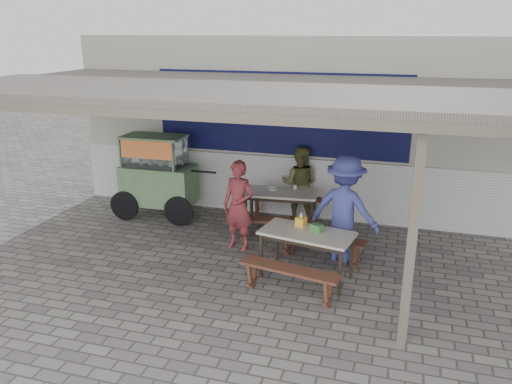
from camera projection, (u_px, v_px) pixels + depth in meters
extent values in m
plane|color=slate|center=(241.00, 280.00, 7.53)|extent=(60.00, 60.00, 0.00)
cube|color=#B2B1A0|center=(295.00, 124.00, 10.27)|extent=(9.00, 1.20, 3.50)
cube|color=white|center=(287.00, 186.00, 10.05)|extent=(9.00, 0.10, 1.20)
cube|color=#0F0F47|center=(279.00, 114.00, 9.67)|extent=(5.00, 0.03, 1.60)
cube|color=#625A54|center=(260.00, 88.00, 7.59)|extent=(9.00, 4.20, 0.12)
cube|color=#67584D|center=(211.00, 116.00, 5.75)|extent=(9.00, 0.12, 0.12)
cube|color=#67584D|center=(412.00, 238.00, 5.65)|extent=(0.11, 0.11, 2.70)
cube|color=beige|center=(281.00, 193.00, 9.23)|extent=(1.40, 0.80, 0.04)
cube|color=black|center=(281.00, 196.00, 9.25)|extent=(1.29, 0.69, 0.06)
cube|color=black|center=(245.00, 215.00, 9.20)|extent=(0.05, 0.05, 0.71)
cube|color=black|center=(312.00, 219.00, 8.97)|extent=(0.05, 0.05, 0.71)
cube|color=black|center=(251.00, 205.00, 9.72)|extent=(0.05, 0.05, 0.71)
cube|color=black|center=(314.00, 209.00, 9.49)|extent=(0.05, 0.05, 0.71)
cube|color=brown|center=(275.00, 220.00, 8.72)|extent=(1.46, 0.41, 0.04)
cube|color=brown|center=(243.00, 230.00, 8.90)|extent=(0.08, 0.28, 0.41)
cube|color=brown|center=(307.00, 234.00, 8.69)|extent=(0.08, 0.28, 0.41)
cube|color=brown|center=(285.00, 197.00, 9.92)|extent=(1.46, 0.41, 0.04)
cube|color=brown|center=(257.00, 206.00, 10.09)|extent=(0.08, 0.28, 0.41)
cube|color=brown|center=(314.00, 210.00, 9.88)|extent=(0.08, 0.28, 0.41)
cube|color=beige|center=(307.00, 233.00, 7.39)|extent=(1.46, 0.92, 0.04)
cube|color=black|center=(307.00, 237.00, 7.40)|extent=(1.34, 0.80, 0.06)
cube|color=black|center=(261.00, 255.00, 7.53)|extent=(0.05, 0.05, 0.71)
cube|color=black|center=(340.00, 273.00, 7.00)|extent=(0.05, 0.05, 0.71)
cube|color=black|center=(277.00, 242.00, 8.01)|extent=(0.05, 0.05, 0.71)
cube|color=black|center=(352.00, 257.00, 7.47)|extent=(0.05, 0.05, 0.71)
cube|color=brown|center=(289.00, 269.00, 6.93)|extent=(1.49, 0.54, 0.04)
cube|color=brown|center=(252.00, 275.00, 7.25)|extent=(0.10, 0.28, 0.41)
cube|color=brown|center=(328.00, 293.00, 6.75)|extent=(0.10, 0.28, 0.41)
cube|color=brown|center=(321.00, 237.00, 8.03)|extent=(1.49, 0.54, 0.04)
cube|color=brown|center=(288.00, 243.00, 8.35)|extent=(0.10, 0.28, 0.41)
cube|color=brown|center=(356.00, 256.00, 7.85)|extent=(0.10, 0.28, 0.41)
cube|color=#6F9362|center=(159.00, 184.00, 9.93)|extent=(1.44, 0.77, 0.74)
cube|color=#6F9362|center=(160.00, 202.00, 10.05)|extent=(1.38, 0.72, 0.05)
cylinder|color=black|center=(124.00, 206.00, 9.83)|extent=(0.59, 0.06, 0.59)
cylinder|color=black|center=(179.00, 211.00, 9.54)|extent=(0.59, 0.06, 0.59)
cube|color=silver|center=(155.00, 151.00, 9.74)|extent=(1.17, 0.66, 0.58)
cube|color=#6F9362|center=(154.00, 137.00, 9.65)|extent=(1.21, 0.70, 0.04)
cube|color=#F03F38|center=(146.00, 150.00, 9.40)|extent=(1.05, 0.04, 0.34)
cylinder|color=black|center=(198.00, 171.00, 9.62)|extent=(0.74, 0.06, 0.04)
imported|color=maroon|center=(238.00, 206.00, 8.42)|extent=(0.63, 0.49, 1.55)
imported|color=brown|center=(300.00, 184.00, 9.72)|extent=(0.73, 0.57, 1.49)
imported|color=#40489A|center=(345.00, 209.00, 7.96)|extent=(1.26, 0.91, 1.75)
cube|color=yellow|center=(301.00, 221.00, 7.60)|extent=(0.17, 0.17, 0.14)
cube|color=#3C7B36|center=(317.00, 228.00, 7.38)|extent=(0.20, 0.18, 0.11)
cylinder|color=beige|center=(295.00, 187.00, 9.38)|extent=(0.07, 0.07, 0.08)
imported|color=silver|center=(272.00, 189.00, 9.31)|extent=(0.25, 0.25, 0.05)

